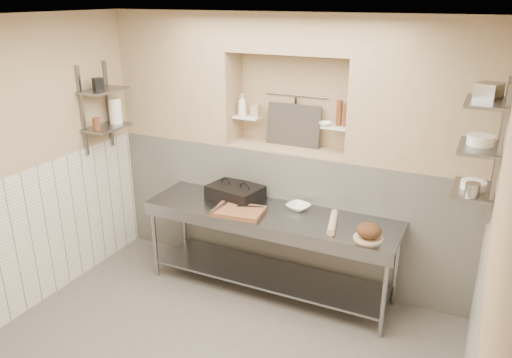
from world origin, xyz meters
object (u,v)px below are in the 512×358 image
Objects in this scene: bottle_soap at (242,105)px; bowl_alcove at (325,124)px; panini_press at (235,192)px; cutting_board at (239,211)px; mixing_bowl at (298,207)px; rolling_pin at (333,222)px; jug_left at (115,111)px; prep_table at (269,235)px; bread_loaf at (369,231)px.

bowl_alcove is (0.94, -0.02, -0.10)m from bottle_soap.
cutting_board is (0.21, -0.32, -0.05)m from panini_press.
mixing_bowl is at bearing 34.85° from cutting_board.
panini_press is 2.68× the size of mixing_bowl.
cutting_board is 1.05× the size of rolling_pin.
jug_left is (-1.39, -0.15, 0.78)m from panini_press.
panini_press is (-0.47, 0.17, 0.33)m from prep_table.
bottle_soap is at bearing 113.60° from cutting_board.
bowl_alcove reaches higher than prep_table.
panini_press is 2.19× the size of jug_left.
panini_press is 0.94m from bottle_soap.
bottle_soap is at bearing 156.94° from mixing_bowl.
cutting_board is at bearing -133.59° from bowl_alcove.
bread_loaf is at bearing -23.04° from bottle_soap.
bread_loaf is at bearing -45.15° from bowl_alcove.
bread_loaf is 3.00m from jug_left.
panini_press is 1.54m from bread_loaf.
jug_left is (-1.60, 0.17, 0.83)m from cutting_board.
jug_left reaches higher than panini_press.
bottle_soap reaches higher than prep_table.
mixing_bowl is 2.26m from jug_left.
bowl_alcove is (0.85, 0.35, 0.76)m from panini_press.
rolling_pin is (1.14, -0.19, -0.04)m from panini_press.
panini_press is 1.23× the size of cutting_board.
panini_press is 2.47× the size of bottle_soap.
mixing_bowl is 0.92× the size of bottle_soap.
cutting_board is 2.17× the size of mixing_bowl.
cutting_board is 1.81m from jug_left.
prep_table is at bearing 172.09° from bread_loaf.
bottle_soap is at bearing 114.80° from panini_press.
prep_table is 1.43m from bottle_soap.
panini_press is 1.30× the size of rolling_pin.
prep_table is 5.33× the size of cutting_board.
bottle_soap is 0.88× the size of jug_left.
mixing_bowl is 1.01× the size of bread_loaf.
bread_loaf is 1.94m from bottle_soap.
bread_loaf is 1.78× the size of bowl_alcove.
panini_press is 0.71m from mixing_bowl.
prep_table is at bearing -9.07° from panini_press.
panini_press is 0.38m from cutting_board.
prep_table is at bearing -43.44° from bottle_soap.
bottle_soap reaches higher than panini_press.
mixing_bowl is at bearing -23.06° from bottle_soap.
prep_table is 9.43× the size of jug_left.
bread_loaf is at bearing -23.03° from mixing_bowl.
panini_press reaches higher than mixing_bowl.
cutting_board is at bearing -145.15° from mixing_bowl.
panini_press is at bearing 170.63° from rolling_pin.
mixing_bowl reaches higher than prep_table.
bottle_soap is (-0.57, 0.54, 1.19)m from prep_table.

